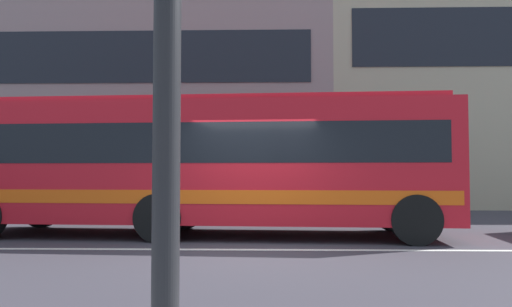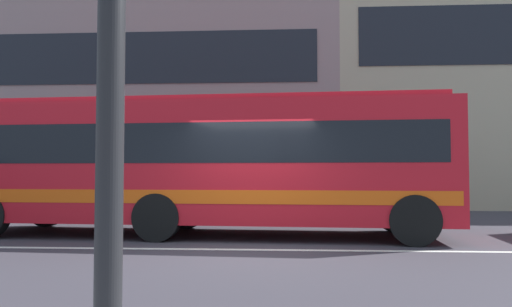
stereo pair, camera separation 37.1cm
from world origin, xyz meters
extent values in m
plane|color=#3A353D|center=(0.00, 0.00, 0.00)|extent=(160.00, 160.00, 0.00)
cube|color=silver|center=(0.00, 0.00, 0.00)|extent=(60.00, 0.16, 0.01)
cube|color=gray|center=(-8.08, 13.71, 5.17)|extent=(21.87, 8.39, 10.35)
cube|color=black|center=(-8.08, 9.50, 6.00)|extent=(20.12, 0.04, 2.07)
cube|color=red|center=(-1.22, 2.07, 1.65)|extent=(11.15, 3.23, 2.60)
cube|color=black|center=(-1.22, 2.07, 2.04)|extent=(10.49, 3.21, 0.83)
cube|color=#E05410|center=(-1.22, 2.07, 0.94)|extent=(10.93, 3.25, 0.28)
cube|color=red|center=(-1.22, 2.07, 3.01)|extent=(10.68, 2.80, 0.12)
cube|color=black|center=(4.29, 1.73, 2.04)|extent=(0.16, 2.15, 0.92)
cylinder|color=black|center=(3.35, 2.97, 0.50)|extent=(1.02, 0.34, 1.00)
cylinder|color=black|center=(3.21, 0.61, 0.50)|extent=(1.02, 0.34, 1.00)
cylinder|color=black|center=(-1.82, 3.29, 0.50)|extent=(1.02, 0.34, 1.00)
cylinder|color=black|center=(-1.96, 0.93, 0.50)|extent=(1.02, 0.34, 1.00)
cylinder|color=black|center=(-5.64, 3.53, 0.50)|extent=(1.02, 0.34, 1.00)
camera|label=1|loc=(0.29, -8.81, 1.41)|focal=33.24mm
camera|label=2|loc=(0.67, -8.79, 1.41)|focal=33.24mm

